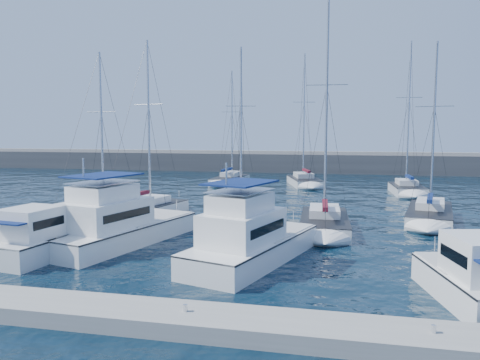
% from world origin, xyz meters
% --- Properties ---
extents(ground, '(220.00, 220.00, 0.00)m').
position_xyz_m(ground, '(0.00, 0.00, 0.00)').
color(ground, black).
rests_on(ground, ground).
extents(breakwater, '(160.00, 6.00, 4.45)m').
position_xyz_m(breakwater, '(0.00, 52.00, 1.05)').
color(breakwater, '#424244').
rests_on(breakwater, ground).
extents(dock, '(40.00, 2.20, 0.60)m').
position_xyz_m(dock, '(0.00, -11.00, 0.30)').
color(dock, gray).
rests_on(dock, ground).
extents(dock_cleat_centre, '(0.16, 0.16, 0.25)m').
position_xyz_m(dock_cleat_centre, '(0.00, -11.00, 0.72)').
color(dock_cleat_centre, silver).
rests_on(dock_cleat_centre, dock).
extents(dock_cleat_near_stbd, '(0.16, 0.16, 0.25)m').
position_xyz_m(dock_cleat_near_stbd, '(8.00, -11.00, 0.72)').
color(dock_cleat_near_stbd, silver).
rests_on(dock_cleat_near_stbd, dock).
extents(motor_yacht_port_outer, '(3.57, 6.14, 3.20)m').
position_xyz_m(motor_yacht_port_outer, '(-10.53, -4.16, 0.94)').
color(motor_yacht_port_outer, white).
rests_on(motor_yacht_port_outer, ground).
extents(motor_yacht_port_inner, '(6.30, 11.09, 4.69)m').
position_xyz_m(motor_yacht_port_inner, '(-7.88, -0.57, 1.13)').
color(motor_yacht_port_inner, white).
rests_on(motor_yacht_port_inner, ground).
extents(motor_yacht_stbd_inner, '(6.05, 10.21, 4.69)m').
position_xyz_m(motor_yacht_stbd_inner, '(0.60, -2.66, 1.13)').
color(motor_yacht_stbd_inner, white).
rests_on(motor_yacht_stbd_inner, ground).
extents(motor_yacht_stbd_outer, '(3.53, 6.37, 3.20)m').
position_xyz_m(motor_yacht_stbd_outer, '(10.18, -6.47, 0.94)').
color(motor_yacht_stbd_outer, white).
rests_on(motor_yacht_stbd_outer, ground).
extents(sailboat_mid_a, '(4.57, 8.65, 13.09)m').
position_xyz_m(sailboat_mid_a, '(-13.23, 6.75, 0.50)').
color(sailboat_mid_a, white).
rests_on(sailboat_mid_a, ground).
extents(sailboat_mid_b, '(4.91, 8.87, 14.10)m').
position_xyz_m(sailboat_mid_b, '(-9.97, 8.14, 0.51)').
color(sailboat_mid_b, white).
rests_on(sailboat_mid_b, ground).
extents(sailboat_mid_c, '(4.93, 8.16, 14.19)m').
position_xyz_m(sailboat_mid_c, '(-3.22, 13.12, 0.52)').
color(sailboat_mid_c, white).
rests_on(sailboat_mid_c, ground).
extents(sailboat_mid_d, '(3.53, 8.37, 15.86)m').
position_xyz_m(sailboat_mid_d, '(4.07, 6.27, 0.53)').
color(sailboat_mid_d, white).
rests_on(sailboat_mid_d, ground).
extents(sailboat_mid_e, '(4.69, 9.25, 13.73)m').
position_xyz_m(sailboat_mid_e, '(11.70, 11.23, 0.51)').
color(sailboat_mid_e, white).
rests_on(sailboat_mid_e, ground).
extents(sailboat_back_a, '(3.64, 8.37, 14.72)m').
position_xyz_m(sailboat_back_a, '(-8.81, 32.27, 0.52)').
color(sailboat_back_a, white).
rests_on(sailboat_back_a, ground).
extents(sailboat_back_b, '(5.23, 8.79, 16.60)m').
position_xyz_m(sailboat_back_b, '(0.61, 32.59, 0.54)').
color(sailboat_back_b, white).
rests_on(sailboat_back_b, ground).
extents(sailboat_back_c, '(3.41, 7.13, 16.60)m').
position_xyz_m(sailboat_back_c, '(12.08, 26.90, 0.56)').
color(sailboat_back_c, white).
rests_on(sailboat_back_c, ground).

